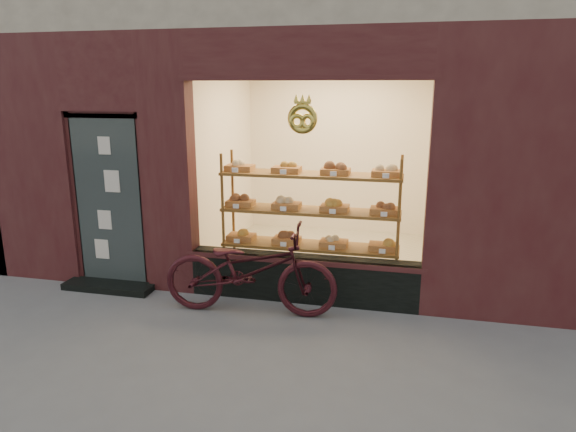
# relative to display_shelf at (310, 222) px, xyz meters

# --- Properties ---
(ground) EXTENTS (90.00, 90.00, 0.00)m
(ground) POSITION_rel_display_shelf_xyz_m (-0.45, -2.55, -0.86)
(ground) COLOR #575757
(display_shelf) EXTENTS (2.20, 0.45, 1.70)m
(display_shelf) POSITION_rel_display_shelf_xyz_m (0.00, 0.00, 0.00)
(display_shelf) COLOR brown
(display_shelf) RESTS_ON ground
(bicycle) EXTENTS (1.99, 0.82, 1.02)m
(bicycle) POSITION_rel_display_shelf_xyz_m (-0.51, -0.91, -0.35)
(bicycle) COLOR black
(bicycle) RESTS_ON ground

